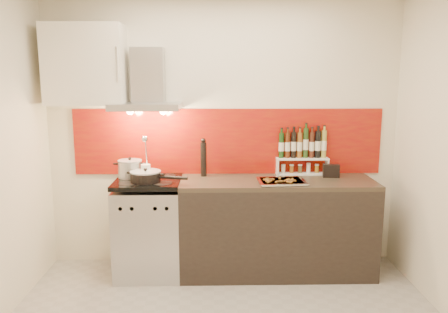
{
  "coord_description": "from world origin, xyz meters",
  "views": [
    {
      "loc": [
        -0.08,
        -2.84,
        1.84
      ],
      "look_at": [
        0.0,
        0.95,
        1.15
      ],
      "focal_mm": 35.0,
      "sensor_mm": 36.0,
      "label": 1
    }
  ],
  "objects_px": {
    "baking_tray": "(281,181)",
    "pepper_mill": "(203,158)",
    "stock_pot": "(130,169)",
    "saute_pan": "(146,176)",
    "counter": "(276,226)",
    "range_stove": "(149,228)"
  },
  "relations": [
    {
      "from": "stock_pot",
      "to": "pepper_mill",
      "type": "height_order",
      "value": "pepper_mill"
    },
    {
      "from": "counter",
      "to": "saute_pan",
      "type": "bearing_deg",
      "value": -175.94
    },
    {
      "from": "range_stove",
      "to": "pepper_mill",
      "type": "height_order",
      "value": "pepper_mill"
    },
    {
      "from": "counter",
      "to": "pepper_mill",
      "type": "bearing_deg",
      "value": 165.82
    },
    {
      "from": "counter",
      "to": "range_stove",
      "type": "bearing_deg",
      "value": -179.77
    },
    {
      "from": "stock_pot",
      "to": "baking_tray",
      "type": "distance_m",
      "value": 1.41
    },
    {
      "from": "counter",
      "to": "stock_pot",
      "type": "bearing_deg",
      "value": 176.29
    },
    {
      "from": "stock_pot",
      "to": "saute_pan",
      "type": "height_order",
      "value": "stock_pot"
    },
    {
      "from": "stock_pot",
      "to": "baking_tray",
      "type": "xyz_separation_m",
      "value": [
        1.4,
        -0.21,
        -0.08
      ]
    },
    {
      "from": "counter",
      "to": "pepper_mill",
      "type": "xyz_separation_m",
      "value": [
        -0.69,
        0.17,
        0.63
      ]
    },
    {
      "from": "saute_pan",
      "to": "baking_tray",
      "type": "distance_m",
      "value": 1.22
    },
    {
      "from": "counter",
      "to": "pepper_mill",
      "type": "distance_m",
      "value": 0.95
    },
    {
      "from": "range_stove",
      "to": "pepper_mill",
      "type": "distance_m",
      "value": 0.84
    },
    {
      "from": "pepper_mill",
      "to": "range_stove",
      "type": "bearing_deg",
      "value": -160.63
    },
    {
      "from": "counter",
      "to": "stock_pot",
      "type": "distance_m",
      "value": 1.48
    },
    {
      "from": "baking_tray",
      "to": "pepper_mill",
      "type": "bearing_deg",
      "value": 157.67
    },
    {
      "from": "stock_pot",
      "to": "saute_pan",
      "type": "relative_size",
      "value": 0.43
    },
    {
      "from": "counter",
      "to": "stock_pot",
      "type": "height_order",
      "value": "stock_pot"
    },
    {
      "from": "range_stove",
      "to": "baking_tray",
      "type": "xyz_separation_m",
      "value": [
        1.22,
        -0.11,
        0.47
      ]
    },
    {
      "from": "range_stove",
      "to": "stock_pot",
      "type": "xyz_separation_m",
      "value": [
        -0.18,
        0.09,
        0.55
      ]
    },
    {
      "from": "pepper_mill",
      "to": "baking_tray",
      "type": "bearing_deg",
      "value": -22.33
    },
    {
      "from": "range_stove",
      "to": "counter",
      "type": "relative_size",
      "value": 0.51
    }
  ]
}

